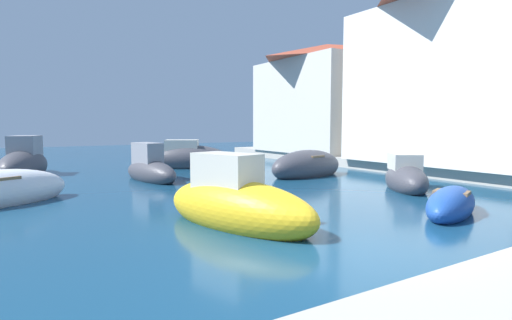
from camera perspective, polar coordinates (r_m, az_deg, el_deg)
The scene contains 11 objects.
ground at distance 7.26m, azimuth 12.94°, elevation -12.95°, with size 80.00×80.00×0.00m, color navy.
quay_promenade at distance 10.45m, azimuth 31.58°, elevation -6.63°, with size 44.00×32.00×0.50m.
moored_boat_1 at distance 14.93m, azimuth 20.12°, elevation -2.38°, with size 2.84×3.17×1.46m.
moored_boat_2 at distance 21.32m, azimuth -9.40°, elevation 0.21°, with size 4.54×3.55×1.77m.
moored_boat_5 at distance 17.78m, azimuth 7.10°, elevation -0.92°, with size 4.21×2.31×1.45m.
moored_boat_6 at distance 9.08m, azimuth -2.77°, elevation -6.24°, with size 2.54×4.46×1.87m.
moored_boat_7 at distance 20.38m, azimuth -29.62°, elevation -0.49°, with size 2.89×4.52×2.05m.
moored_boat_8 at distance 11.24m, azimuth 25.52°, elevation -5.61°, with size 3.18×2.07×0.88m.
moored_boat_9 at distance 16.83m, azimuth -14.51°, elevation -1.31°, with size 1.62×3.75×1.72m.
waterfront_building_main at distance 21.17m, azimuth 26.72°, elevation 11.03°, with size 7.09×8.80×8.16m.
waterfront_building_annex at distance 26.98m, azimuth 9.75°, elevation 8.61°, with size 6.66×8.20×6.81m.
Camera 1 is at (-4.91, -4.86, 2.22)m, focal length 28.74 mm.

